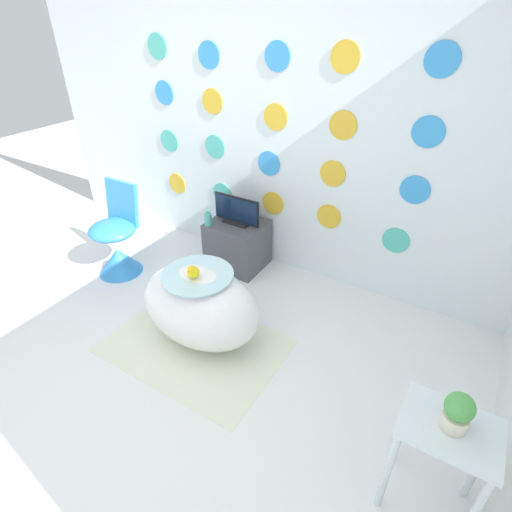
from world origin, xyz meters
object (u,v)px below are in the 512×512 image
bathtub (200,306)px  potted_plant_left (458,412)px  vase (208,219)px  chair (117,245)px  tv (237,212)px

bathtub → potted_plant_left: (1.58, -0.34, 0.38)m
vase → potted_plant_left: (2.07, -1.09, 0.18)m
chair → vase: chair is taller
tv → vase: size_ratio=3.41×
chair → tv: bearing=36.8°
bathtub → vase: bathtub is taller
vase → potted_plant_left: bearing=-27.8°
tv → vase: tv is taller
potted_plant_left → vase: bearing=152.2°
potted_plant_left → bathtub: bearing=167.8°
bathtub → vase: size_ratio=6.87×
bathtub → potted_plant_left: bearing=-12.2°
tv → potted_plant_left: size_ratio=2.37×
chair → potted_plant_left: 2.81m
bathtub → chair: chair is taller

